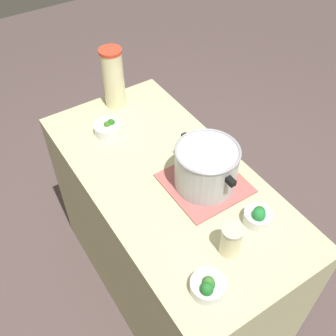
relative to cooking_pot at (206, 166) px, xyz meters
The scene contains 9 objects.
ground_plane 1.05m from the cooking_pot, 139.14° to the right, with size 8.00×8.00×0.00m, color brown.
counter_slab 0.60m from the cooking_pot, 139.14° to the right, with size 1.34×0.66×0.94m, color #BFBE8C.
dish_cloth 0.10m from the cooking_pot, ahead, with size 0.32×0.31×0.01m, color #AE5C57.
cooking_pot is the anchor object (origin of this frame).
lemonade_pitcher 0.70m from the cooking_pot, behind, with size 0.11×0.11×0.31m.
mason_jar 0.34m from the cooking_pot, 21.22° to the right, with size 0.08×0.08×0.13m.
broccoli_bowl_front 0.28m from the cooking_pot, 10.91° to the left, with size 0.11×0.11×0.09m.
broccoli_bowl_center 0.56m from the cooking_pot, 160.00° to the right, with size 0.13×0.13×0.07m.
broccoli_bowl_back 0.49m from the cooking_pot, 35.66° to the right, with size 0.12×0.12×0.08m.
Camera 1 is at (0.97, -0.63, 2.19)m, focal length 42.37 mm.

